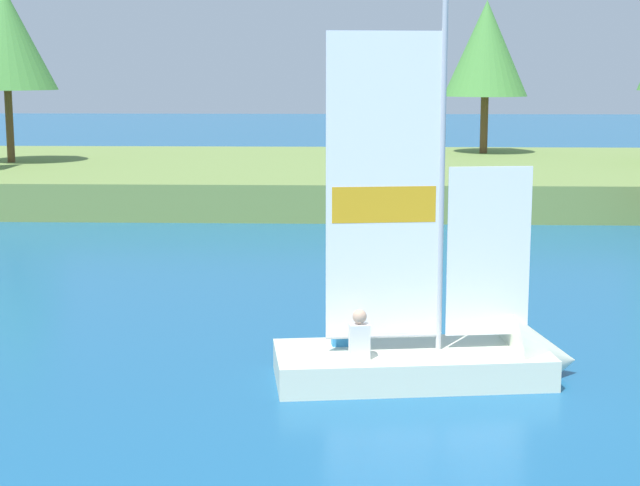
{
  "coord_description": "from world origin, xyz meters",
  "views": [
    {
      "loc": [
        2.2,
        -5.28,
        4.38
      ],
      "look_at": [
        1.49,
        13.21,
        1.2
      ],
      "focal_mm": 56.25,
      "sensor_mm": 36.0,
      "label": 1
    }
  ],
  "objects": [
    {
      "name": "shore_bank",
      "position": [
        0.0,
        31.02,
        0.56
      ],
      "size": [
        80.0,
        15.02,
        1.13
      ],
      "primitive_type": "cube",
      "color": "olive",
      "rests_on": "ground"
    },
    {
      "name": "shoreline_tree_centre",
      "position": [
        -10.37,
        30.5,
        5.54
      ],
      "size": [
        3.56,
        3.56,
        6.25
      ],
      "color": "brown",
      "rests_on": "shore_bank"
    },
    {
      "name": "shoreline_tree_midright",
      "position": [
        7.22,
        35.28,
        5.26
      ],
      "size": [
        3.33,
        3.33,
        6.02
      ],
      "color": "brown",
      "rests_on": "shore_bank"
    },
    {
      "name": "sailboat",
      "position": [
        3.71,
        8.73,
        0.39
      ],
      "size": [
        4.54,
        2.11,
        5.91
      ],
      "rotation": [
        0.0,
        0.0,
        0.14
      ],
      "color": "silver",
      "rests_on": "ground"
    }
  ]
}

